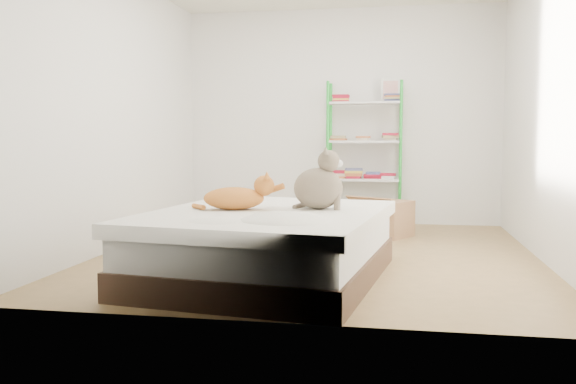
% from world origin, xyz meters
% --- Properties ---
extents(room, '(3.81, 4.21, 2.61)m').
position_xyz_m(room, '(0.00, 0.00, 1.30)').
color(room, '#9C7B4D').
rests_on(room, ground).
extents(bed, '(1.84, 2.18, 0.51)m').
position_xyz_m(bed, '(-0.25, -1.05, 0.25)').
color(bed, '#4A2E23').
rests_on(bed, ground).
extents(orange_cat, '(0.58, 0.39, 0.21)m').
position_xyz_m(orange_cat, '(-0.50, -1.04, 0.61)').
color(orange_cat, orange).
rests_on(orange_cat, bed).
extents(grey_cat, '(0.42, 0.36, 0.45)m').
position_xyz_m(grey_cat, '(0.10, -0.89, 0.73)').
color(grey_cat, gray).
rests_on(grey_cat, bed).
extents(shelf_unit, '(0.88, 0.36, 1.74)m').
position_xyz_m(shelf_unit, '(0.31, 1.88, 0.82)').
color(shelf_unit, green).
rests_on(shelf_unit, ground).
extents(cardboard_box, '(0.69, 0.72, 0.44)m').
position_xyz_m(cardboard_box, '(0.54, 1.11, 0.19)').
color(cardboard_box, '#AB734B').
rests_on(cardboard_box, ground).
extents(white_bin, '(0.38, 0.35, 0.39)m').
position_xyz_m(white_bin, '(-1.14, 1.51, 0.20)').
color(white_bin, white).
rests_on(white_bin, ground).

